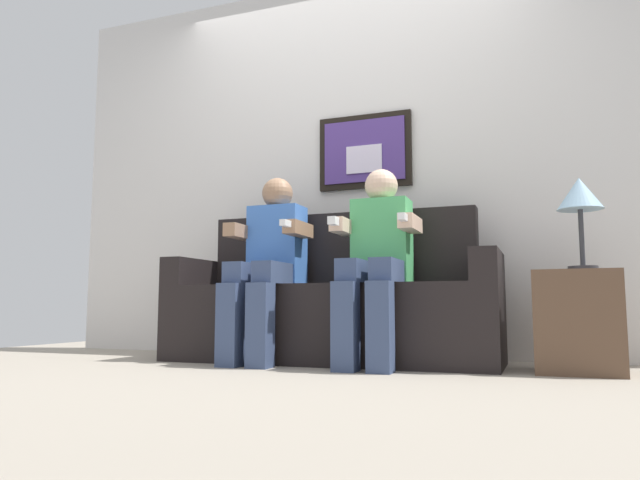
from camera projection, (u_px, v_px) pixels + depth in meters
The scene contains 7 objects.
ground_plane at pixel (310, 368), 3.14m from camera, with size 5.66×5.66×0.00m, color #9E9384.
back_wall_assembly at pixel (352, 161), 4.00m from camera, with size 4.35×0.10×2.60m.
couch at pixel (331, 308), 3.48m from camera, with size 1.95×0.58×0.90m.
person_on_left at pixel (268, 258), 3.47m from camera, with size 0.46×0.56×1.11m.
person_on_right at pixel (376, 255), 3.24m from camera, with size 0.46×0.56×1.11m.
side_table_right at pixel (576, 322), 2.91m from camera, with size 0.40×0.40×0.50m.
table_lamp at pixel (580, 198), 2.92m from camera, with size 0.22×0.22×0.46m.
Camera 1 is at (1.18, -2.97, 0.33)m, focal length 33.15 mm.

